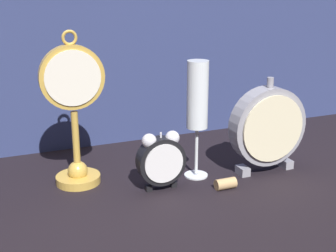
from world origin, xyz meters
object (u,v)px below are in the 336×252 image
Objects in this scene: alarm_clock_twin_bell at (161,158)px; wine_cork at (226,184)px; champagne_flute at (197,102)px; mantel_clock_silver at (268,127)px; pocket_watch_on_stand at (74,116)px.

alarm_clock_twin_bell is 0.14m from wine_cork.
champagne_flute is at bearing 108.18° from wine_cork.
mantel_clock_silver is 0.84× the size of champagne_flute.
alarm_clock_twin_bell is at bearing -32.35° from pocket_watch_on_stand.
pocket_watch_on_stand reaches higher than champagne_flute.
wine_cork is at bearing -27.85° from pocket_watch_on_stand.
wine_cork is (-0.12, -0.05, -0.09)m from mantel_clock_silver.
pocket_watch_on_stand is 0.40m from mantel_clock_silver.
mantel_clock_silver is 4.92× the size of wine_cork.
pocket_watch_on_stand is at bearing 166.58° from mantel_clock_silver.
champagne_flute reaches higher than wine_cork.
wine_cork is at bearing -71.82° from champagne_flute.
pocket_watch_on_stand is 2.61× the size of alarm_clock_twin_bell.
champagne_flute is 5.85× the size of wine_cork.
alarm_clock_twin_bell is at bearing 158.25° from wine_cork.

